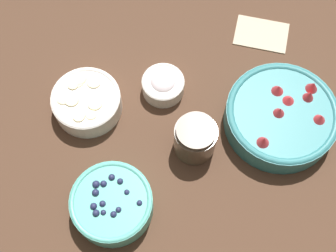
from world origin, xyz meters
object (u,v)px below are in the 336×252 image
(bowl_blueberries, at_px, (112,203))
(jar_chocolate, at_px, (195,139))
(bowl_strawberries, at_px, (281,116))
(bowl_bananas, at_px, (87,101))
(bowl_cream, at_px, (163,84))

(bowl_blueberries, height_order, jar_chocolate, jar_chocolate)
(bowl_strawberries, distance_m, bowl_bananas, 0.44)
(bowl_strawberries, distance_m, jar_chocolate, 0.20)
(bowl_strawberries, relative_size, jar_chocolate, 2.69)
(bowl_blueberries, bearing_deg, bowl_bananas, 94.03)
(bowl_bananas, bearing_deg, bowl_strawberries, -17.22)
(bowl_bananas, bearing_deg, jar_chocolate, -33.65)
(bowl_strawberries, distance_m, bowl_blueberries, 0.42)
(bowl_strawberries, relative_size, bowl_blueberries, 1.47)
(jar_chocolate, bearing_deg, bowl_strawberries, 4.41)
(bowl_blueberries, xyz_separation_m, bowl_bananas, (-0.02, 0.24, -0.00))
(bowl_blueberries, relative_size, jar_chocolate, 1.83)
(jar_chocolate, bearing_deg, bowl_cream, 104.19)
(bowl_strawberries, relative_size, bowl_bananas, 1.59)
(bowl_cream, bearing_deg, bowl_strawberries, -30.13)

